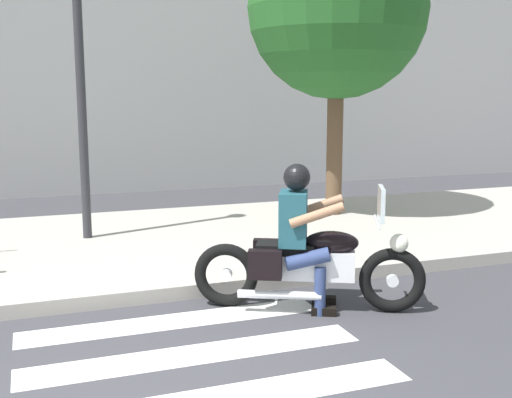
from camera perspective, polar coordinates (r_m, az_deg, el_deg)
sidewalk at (r=8.53m, az=-16.17°, el=-4.54°), size 24.00×4.40×0.15m
crosswalk_stripe_3 at (r=5.30m, az=-5.54°, el=-13.82°), size 2.80×0.40×0.01m
crosswalk_stripe_4 at (r=6.02m, az=-7.49°, el=-10.91°), size 2.80×0.40×0.01m
motorcycle at (r=6.18m, az=4.84°, el=-5.87°), size 2.08×1.12×1.23m
rider at (r=6.10m, az=4.16°, el=-2.52°), size 0.76×0.71×1.44m
street_lamp at (r=8.72m, az=-15.76°, el=13.50°), size 0.28×0.28×4.57m
tree_near_rack at (r=10.27m, az=7.39°, el=16.69°), size 2.81×2.81×4.80m
building_backdrop at (r=14.07m, az=-18.59°, el=15.69°), size 24.00×1.20×7.42m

